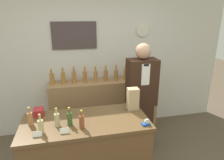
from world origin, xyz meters
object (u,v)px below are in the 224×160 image
at_px(potted_plant, 147,69).
at_px(paper_bag, 133,99).
at_px(shopkeeper, 141,100).
at_px(tape_dispenser, 146,123).

relative_size(potted_plant, paper_bag, 1.16).
xyz_separation_m(shopkeeper, potted_plant, (0.35, 0.66, 0.31)).
height_order(shopkeeper, potted_plant, shopkeeper).
distance_m(potted_plant, tape_dispenser, 1.65).
bearing_deg(shopkeeper, potted_plant, 62.38).
bearing_deg(paper_bag, potted_plant, 60.33).
xyz_separation_m(paper_bag, tape_dispenser, (0.02, -0.41, -0.12)).
height_order(potted_plant, paper_bag, potted_plant).
xyz_separation_m(shopkeeper, tape_dispenser, (-0.27, -0.86, 0.12)).
distance_m(shopkeeper, tape_dispenser, 0.91).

